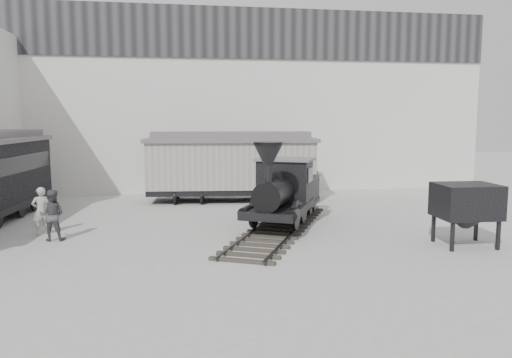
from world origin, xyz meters
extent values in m
plane|color=#9E9E9B|center=(0.00, 0.00, 0.00)|extent=(90.00, 90.00, 0.00)
cube|color=silver|center=(0.00, 15.00, 5.50)|extent=(34.00, 2.40, 11.00)
cube|color=#232326|center=(0.00, 13.75, 9.50)|extent=(34.00, 0.12, 3.00)
cube|color=black|center=(1.63, 3.01, 0.09)|extent=(6.23, 9.96, 0.17)
cube|color=#2D2D30|center=(0.92, 3.35, 0.14)|extent=(4.35, 9.07, 0.07)
cube|color=#2D2D30|center=(2.33, 2.68, 0.14)|extent=(4.35, 9.07, 0.07)
cylinder|color=black|center=(0.63, 2.88, 0.77)|extent=(0.63, 1.14, 1.19)
cylinder|color=black|center=(2.16, 2.16, 0.77)|extent=(0.63, 1.14, 1.19)
cylinder|color=black|center=(1.23, 4.16, 0.77)|extent=(0.63, 1.14, 1.19)
cylinder|color=black|center=(2.76, 3.43, 0.77)|extent=(0.63, 1.14, 1.19)
cube|color=black|center=(1.70, 3.16, 0.90)|extent=(3.64, 4.46, 0.30)
cylinder|color=black|center=(1.37, 2.47, 1.60)|extent=(2.05, 2.72, 1.09)
cylinder|color=black|center=(0.95, 1.59, 2.44)|extent=(0.38, 0.38, 0.65)
cone|color=black|center=(0.95, 1.59, 3.15)|extent=(1.39, 1.39, 0.76)
sphere|color=black|center=(1.56, 2.86, 2.12)|extent=(0.56, 0.56, 0.56)
cube|color=black|center=(2.11, 4.04, 1.90)|extent=(2.54, 2.23, 1.68)
cube|color=slate|center=(2.11, 4.04, 2.78)|extent=(2.83, 2.52, 0.09)
cube|color=black|center=(2.95, 5.81, 1.29)|extent=(2.70, 2.80, 0.98)
cylinder|color=black|center=(-1.73, 10.69, 0.40)|extent=(2.04, 0.96, 0.79)
cylinder|color=black|center=(2.81, 10.30, 0.40)|extent=(2.04, 0.96, 0.79)
cube|color=black|center=(0.54, 10.49, 0.59)|extent=(9.09, 3.23, 0.30)
cube|color=gray|center=(0.54, 10.49, 1.98)|extent=(9.10, 3.33, 2.47)
cube|color=slate|center=(0.54, 10.49, 3.32)|extent=(9.42, 3.65, 0.20)
cube|color=slate|center=(0.54, 10.49, 3.59)|extent=(8.58, 1.91, 0.36)
cylinder|color=black|center=(-10.38, 8.28, 0.41)|extent=(2.23, 1.03, 0.83)
imported|color=#B1B4A9|center=(-7.57, 3.73, 0.93)|extent=(0.79, 0.66, 1.86)
imported|color=#46474A|center=(-6.92, 2.68, 0.94)|extent=(0.96, 0.77, 1.89)
cube|color=black|center=(6.81, -1.04, 0.50)|extent=(0.11, 0.11, 1.01)
cube|color=black|center=(8.46, -1.11, 0.50)|extent=(0.11, 0.11, 1.01)
cube|color=black|center=(6.87, 0.33, 0.50)|extent=(0.11, 0.11, 1.01)
cube|color=black|center=(8.52, 0.27, 0.50)|extent=(0.11, 0.11, 1.01)
cube|color=black|center=(7.67, -0.39, 1.61)|extent=(2.09, 1.73, 1.19)
cone|color=black|center=(7.67, -0.39, 0.87)|extent=(1.62, 1.62, 0.46)
camera|label=1|loc=(-2.29, -16.29, 4.48)|focal=35.00mm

